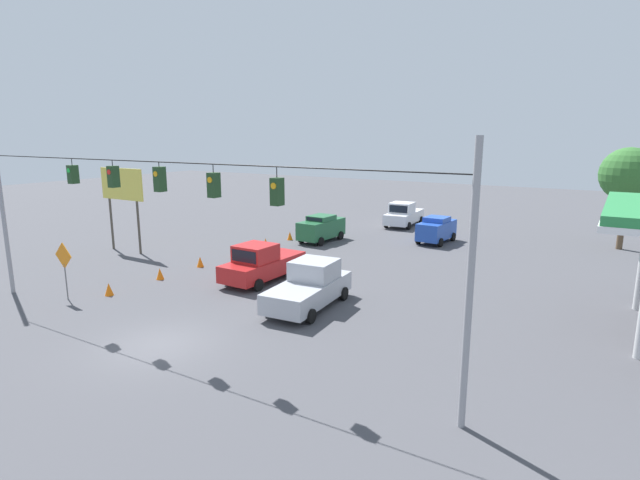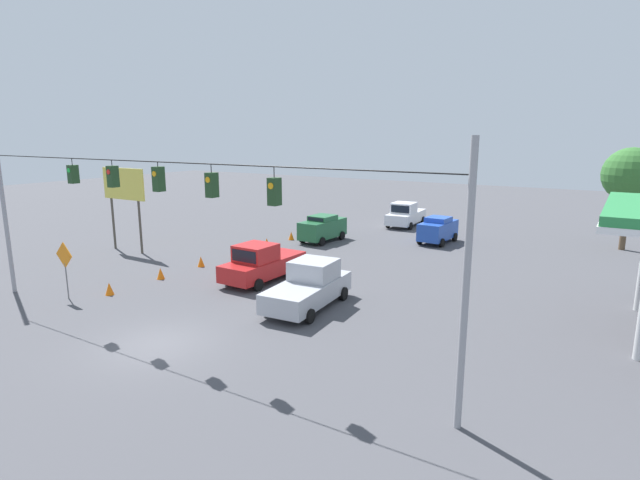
{
  "view_description": "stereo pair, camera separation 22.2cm",
  "coord_description": "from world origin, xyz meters",
  "px_view_note": "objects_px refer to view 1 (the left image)",
  "views": [
    {
      "loc": [
        -14.63,
        12.03,
        7.88
      ],
      "look_at": [
        -1.33,
        -9.73,
        2.5
      ],
      "focal_mm": 28.0,
      "sensor_mm": 36.0,
      "label": 1
    },
    {
      "loc": [
        -14.82,
        11.92,
        7.88
      ],
      "look_at": [
        -1.33,
        -9.73,
        2.5
      ],
      "focal_mm": 28.0,
      "sensor_mm": 36.0,
      "label": 2
    }
  ],
  "objects_px": {
    "traffic_cone_nearest": "(109,289)",
    "traffic_cone_fourth": "(235,252)",
    "pickup_truck_silver_crossing_near": "(310,286)",
    "traffic_cone_fifth": "(266,243)",
    "tree_horizon_left": "(628,175)",
    "pickup_truck_white_withflow_deep": "(404,215)",
    "traffic_cone_second": "(160,274)",
    "roadside_billboard": "(122,190)",
    "sedan_green_withflow_far": "(321,228)",
    "traffic_cone_farthest": "(290,236)",
    "traffic_cone_third": "(200,262)",
    "pickup_truck_red_withflow_mid": "(262,263)",
    "work_zone_sign": "(64,260)",
    "overhead_signal_span": "(163,214)",
    "sedan_blue_oncoming_deep": "(436,229)"
  },
  "relations": [
    {
      "from": "traffic_cone_nearest",
      "to": "traffic_cone_fourth",
      "type": "distance_m",
      "value": 9.4
    },
    {
      "from": "pickup_truck_silver_crossing_near",
      "to": "traffic_cone_fifth",
      "type": "relative_size",
      "value": 8.48
    },
    {
      "from": "tree_horizon_left",
      "to": "pickup_truck_white_withflow_deep",
      "type": "bearing_deg",
      "value": -2.59
    },
    {
      "from": "traffic_cone_second",
      "to": "roadside_billboard",
      "type": "height_order",
      "value": "roadside_billboard"
    },
    {
      "from": "pickup_truck_silver_crossing_near",
      "to": "traffic_cone_fourth",
      "type": "bearing_deg",
      "value": -30.43
    },
    {
      "from": "sedan_green_withflow_far",
      "to": "traffic_cone_farthest",
      "type": "distance_m",
      "value": 2.56
    },
    {
      "from": "traffic_cone_second",
      "to": "pickup_truck_silver_crossing_near",
      "type": "bearing_deg",
      "value": -176.4
    },
    {
      "from": "traffic_cone_second",
      "to": "traffic_cone_third",
      "type": "distance_m",
      "value": 3.14
    },
    {
      "from": "pickup_truck_red_withflow_mid",
      "to": "traffic_cone_second",
      "type": "distance_m",
      "value": 5.74
    },
    {
      "from": "work_zone_sign",
      "to": "traffic_cone_farthest",
      "type": "bearing_deg",
      "value": -93.98
    },
    {
      "from": "pickup_truck_red_withflow_mid",
      "to": "traffic_cone_nearest",
      "type": "bearing_deg",
      "value": 50.95
    },
    {
      "from": "pickup_truck_silver_crossing_near",
      "to": "roadside_billboard",
      "type": "relative_size",
      "value": 0.96
    },
    {
      "from": "sedan_green_withflow_far",
      "to": "traffic_cone_fourth",
      "type": "height_order",
      "value": "sedan_green_withflow_far"
    },
    {
      "from": "traffic_cone_fourth",
      "to": "traffic_cone_farthest",
      "type": "xyz_separation_m",
      "value": [
        0.06,
        -6.44,
        0.0
      ]
    },
    {
      "from": "traffic_cone_fifth",
      "to": "roadside_billboard",
      "type": "bearing_deg",
      "value": 39.37
    },
    {
      "from": "pickup_truck_red_withflow_mid",
      "to": "traffic_cone_fifth",
      "type": "distance_m",
      "value": 8.48
    },
    {
      "from": "roadside_billboard",
      "to": "overhead_signal_span",
      "type": "bearing_deg",
      "value": 147.7
    },
    {
      "from": "traffic_cone_nearest",
      "to": "sedan_blue_oncoming_deep",
      "type": "bearing_deg",
      "value": -115.41
    },
    {
      "from": "traffic_cone_third",
      "to": "traffic_cone_fifth",
      "type": "height_order",
      "value": "same"
    },
    {
      "from": "overhead_signal_span",
      "to": "work_zone_sign",
      "type": "relative_size",
      "value": 8.15
    },
    {
      "from": "overhead_signal_span",
      "to": "sedan_green_withflow_far",
      "type": "bearing_deg",
      "value": -76.37
    },
    {
      "from": "traffic_cone_second",
      "to": "roadside_billboard",
      "type": "xyz_separation_m",
      "value": [
        7.41,
        -3.55,
        3.9
      ]
    },
    {
      "from": "sedan_green_withflow_far",
      "to": "traffic_cone_fifth",
      "type": "height_order",
      "value": "sedan_green_withflow_far"
    },
    {
      "from": "traffic_cone_fourth",
      "to": "traffic_cone_fifth",
      "type": "relative_size",
      "value": 1.0
    },
    {
      "from": "overhead_signal_span",
      "to": "traffic_cone_third",
      "type": "relative_size",
      "value": 35.89
    },
    {
      "from": "pickup_truck_red_withflow_mid",
      "to": "traffic_cone_nearest",
      "type": "distance_m",
      "value": 7.84
    },
    {
      "from": "roadside_billboard",
      "to": "tree_horizon_left",
      "type": "bearing_deg",
      "value": -147.43
    },
    {
      "from": "traffic_cone_farthest",
      "to": "tree_horizon_left",
      "type": "bearing_deg",
      "value": -156.12
    },
    {
      "from": "traffic_cone_fourth",
      "to": "overhead_signal_span",
      "type": "bearing_deg",
      "value": 120.42
    },
    {
      "from": "traffic_cone_farthest",
      "to": "work_zone_sign",
      "type": "xyz_separation_m",
      "value": [
        1.2,
        17.28,
        1.66
      ]
    },
    {
      "from": "pickup_truck_white_withflow_deep",
      "to": "traffic_cone_fourth",
      "type": "relative_size",
      "value": 8.51
    },
    {
      "from": "traffic_cone_second",
      "to": "traffic_cone_farthest",
      "type": "bearing_deg",
      "value": -90.27
    },
    {
      "from": "pickup_truck_red_withflow_mid",
      "to": "sedan_green_withflow_far",
      "type": "height_order",
      "value": "pickup_truck_red_withflow_mid"
    },
    {
      "from": "overhead_signal_span",
      "to": "traffic_cone_farthest",
      "type": "xyz_separation_m",
      "value": [
        6.9,
        -18.09,
        -4.69
      ]
    },
    {
      "from": "sedan_blue_oncoming_deep",
      "to": "traffic_cone_nearest",
      "type": "distance_m",
      "value": 23.01
    },
    {
      "from": "traffic_cone_second",
      "to": "overhead_signal_span",
      "type": "bearing_deg",
      "value": 141.51
    },
    {
      "from": "pickup_truck_white_withflow_deep",
      "to": "traffic_cone_second",
      "type": "relative_size",
      "value": 8.51
    },
    {
      "from": "pickup_truck_red_withflow_mid",
      "to": "pickup_truck_silver_crossing_near",
      "type": "relative_size",
      "value": 0.98
    },
    {
      "from": "pickup_truck_white_withflow_deep",
      "to": "roadside_billboard",
      "type": "xyz_separation_m",
      "value": [
        12.54,
        19.32,
        3.24
      ]
    },
    {
      "from": "traffic_cone_fourth",
      "to": "traffic_cone_fifth",
      "type": "distance_m",
      "value": 3.5
    },
    {
      "from": "traffic_cone_third",
      "to": "pickup_truck_red_withflow_mid",
      "type": "bearing_deg",
      "value": 176.05
    },
    {
      "from": "sedan_blue_oncoming_deep",
      "to": "traffic_cone_nearest",
      "type": "xyz_separation_m",
      "value": [
        9.87,
        20.77,
        -0.69
      ]
    },
    {
      "from": "traffic_cone_fourth",
      "to": "roadside_billboard",
      "type": "bearing_deg",
      "value": 18.82
    },
    {
      "from": "pickup_truck_red_withflow_mid",
      "to": "work_zone_sign",
      "type": "height_order",
      "value": "work_zone_sign"
    },
    {
      "from": "sedan_green_withflow_far",
      "to": "traffic_cone_fifth",
      "type": "relative_size",
      "value": 6.58
    },
    {
      "from": "sedan_blue_oncoming_deep",
      "to": "roadside_billboard",
      "type": "xyz_separation_m",
      "value": [
        17.33,
        13.94,
        3.21
      ]
    },
    {
      "from": "traffic_cone_fourth",
      "to": "work_zone_sign",
      "type": "distance_m",
      "value": 11.04
    },
    {
      "from": "traffic_cone_third",
      "to": "roadside_billboard",
      "type": "distance_m",
      "value": 8.35
    },
    {
      "from": "traffic_cone_fifth",
      "to": "pickup_truck_red_withflow_mid",
      "type": "bearing_deg",
      "value": 126.17
    },
    {
      "from": "traffic_cone_third",
      "to": "roadside_billboard",
      "type": "relative_size",
      "value": 0.11
    }
  ]
}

